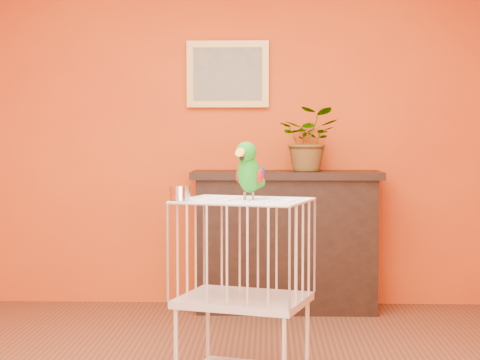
{
  "coord_description": "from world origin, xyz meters",
  "views": [
    {
      "loc": [
        0.31,
        -3.85,
        1.29
      ],
      "look_at": [
        0.16,
        0.2,
        1.06
      ],
      "focal_mm": 60.0,
      "sensor_mm": 36.0,
      "label": 1
    }
  ],
  "objects": [
    {
      "name": "room_shell",
      "position": [
        0.0,
        0.0,
        1.58
      ],
      "size": [
        4.5,
        4.5,
        4.5
      ],
      "color": "#DB5414",
      "rests_on": "ground"
    },
    {
      "name": "console_cabinet",
      "position": [
        0.44,
        2.01,
        0.51
      ],
      "size": [
        1.38,
        0.5,
        1.03
      ],
      "color": "black",
      "rests_on": "ground"
    },
    {
      "name": "potted_plant",
      "position": [
        0.61,
        1.99,
        1.21
      ],
      "size": [
        0.49,
        0.52,
        0.36
      ],
      "primitive_type": "imported",
      "rotation": [
        0.0,
        0.0,
        -0.15
      ],
      "color": "#26722D",
      "rests_on": "console_cabinet"
    },
    {
      "name": "framed_picture",
      "position": [
        0.0,
        2.22,
        1.75
      ],
      "size": [
        0.62,
        0.04,
        0.5
      ],
      "color": "#B68A41",
      "rests_on": "room_shell"
    },
    {
      "name": "birdcage",
      "position": [
        0.18,
        0.18,
        0.5
      ],
      "size": [
        0.74,
        0.64,
        0.96
      ],
      "rotation": [
        0.0,
        0.0,
        -0.3
      ],
      "color": "silver",
      "rests_on": "ground"
    },
    {
      "name": "feed_cup",
      "position": [
        -0.13,
        0.1,
        1.0
      ],
      "size": [
        0.1,
        0.1,
        0.07
      ],
      "primitive_type": "cylinder",
      "color": "silver",
      "rests_on": "birdcage"
    },
    {
      "name": "parrot",
      "position": [
        0.21,
        0.2,
        1.11
      ],
      "size": [
        0.17,
        0.26,
        0.3
      ],
      "rotation": [
        0.0,
        0.0,
        -0.41
      ],
      "color": "#59544C",
      "rests_on": "birdcage"
    }
  ]
}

